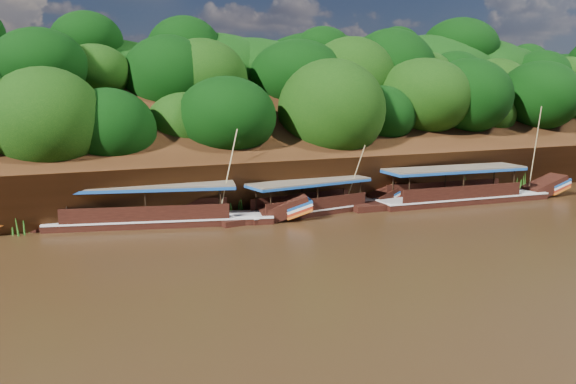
% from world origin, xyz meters
% --- Properties ---
extents(ground, '(160.00, 160.00, 0.00)m').
position_xyz_m(ground, '(0.00, 0.00, 0.00)').
color(ground, black).
rests_on(ground, ground).
extents(riverbank, '(120.00, 30.06, 19.40)m').
position_xyz_m(riverbank, '(-0.01, 22.73, 1.89)').
color(riverbank, black).
rests_on(riverbank, ground).
extents(boat_0, '(17.01, 3.82, 7.78)m').
position_xyz_m(boat_0, '(12.48, 6.54, 0.62)').
color(boat_0, black).
rests_on(boat_0, ground).
extents(boat_1, '(13.62, 3.82, 5.11)m').
position_xyz_m(boat_1, '(0.44, 7.98, 0.53)').
color(boat_1, black).
rests_on(boat_1, ground).
extents(boat_2, '(16.63, 6.28, 6.47)m').
position_xyz_m(boat_2, '(-10.15, 8.53, 0.59)').
color(boat_2, black).
rests_on(boat_2, ground).
extents(reeds, '(49.18, 2.23, 2.11)m').
position_xyz_m(reeds, '(-3.40, 9.63, 0.91)').
color(reeds, '#235B16').
rests_on(reeds, ground).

